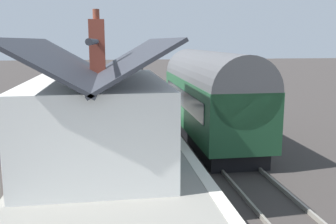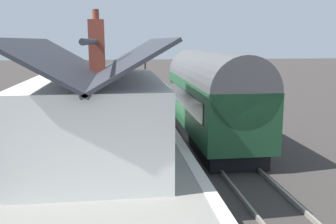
# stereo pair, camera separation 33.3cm
# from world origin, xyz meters

# --- Properties ---
(ground_plane) EXTENTS (160.00, 160.00, 0.00)m
(ground_plane) POSITION_xyz_m (0.00, 0.00, 0.00)
(ground_plane) COLOR #383330
(platform) EXTENTS (32.00, 5.58, 0.92)m
(platform) POSITION_xyz_m (0.00, 3.79, 0.46)
(platform) COLOR gray
(platform) RESTS_ON ground
(platform_edge_coping) EXTENTS (32.00, 0.36, 0.02)m
(platform_edge_coping) POSITION_xyz_m (0.00, 1.18, 0.93)
(platform_edge_coping) COLOR beige
(platform_edge_coping) RESTS_ON platform
(rail_near) EXTENTS (52.00, 0.08, 0.14)m
(rail_near) POSITION_xyz_m (0.00, -1.62, 0.07)
(rail_near) COLOR gray
(rail_near) RESTS_ON ground
(rail_far) EXTENTS (52.00, 0.08, 0.14)m
(rail_far) POSITION_xyz_m (0.00, -0.18, 0.07)
(rail_far) COLOR gray
(rail_far) RESTS_ON ground
(train) EXTENTS (10.23, 2.73, 4.32)m
(train) POSITION_xyz_m (-0.86, -0.90, 2.22)
(train) COLOR black
(train) RESTS_ON ground
(station_building) EXTENTS (7.94, 4.48, 4.98)m
(station_building) POSITION_xyz_m (-5.65, 4.23, 2.36)
(station_building) COLOR white
(station_building) RESTS_ON platform
(bench_near_building) EXTENTS (1.41, 0.46, 0.88)m
(bench_near_building) POSITION_xyz_m (3.51, 3.02, 1.40)
(bench_near_building) COLOR teal
(bench_near_building) RESTS_ON platform
(bench_platform_end) EXTENTS (1.40, 0.44, 0.88)m
(bench_platform_end) POSITION_xyz_m (0.90, 2.97, 1.40)
(bench_platform_end) COLOR teal
(bench_platform_end) RESTS_ON platform
(bench_mid_platform) EXTENTS (1.41, 0.46, 0.88)m
(bench_mid_platform) POSITION_xyz_m (8.42, 3.19, 1.40)
(bench_mid_platform) COLOR teal
(bench_mid_platform) RESTS_ON platform
(bench_by_lamp) EXTENTS (1.41, 0.45, 0.88)m
(bench_by_lamp) POSITION_xyz_m (6.57, 3.11, 1.40)
(bench_by_lamp) COLOR teal
(bench_by_lamp) RESTS_ON platform
(planter_corner_building) EXTENTS (0.71, 0.32, 0.54)m
(planter_corner_building) POSITION_xyz_m (9.94, 4.15, 1.18)
(planter_corner_building) COLOR black
(planter_corner_building) RESTS_ON platform
(planter_bench_left) EXTENTS (0.47, 0.47, 0.80)m
(planter_bench_left) POSITION_xyz_m (0.99, 5.60, 1.37)
(planter_bench_left) COLOR black
(planter_bench_left) RESTS_ON platform
(planter_bench_right) EXTENTS (0.72, 0.32, 0.57)m
(planter_bench_right) POSITION_xyz_m (6.71, 5.31, 1.20)
(planter_bench_right) COLOR black
(planter_bench_right) RESTS_ON platform
(planter_by_door) EXTENTS (0.90, 0.32, 0.59)m
(planter_by_door) POSITION_xyz_m (1.27, 4.10, 1.21)
(planter_by_door) COLOR gray
(planter_by_door) RESTS_ON platform
(planter_edge_far) EXTENTS (0.61, 0.61, 0.92)m
(planter_edge_far) POSITION_xyz_m (8.02, 2.38, 1.40)
(planter_edge_far) COLOR #9E5138
(planter_edge_far) RESTS_ON platform
(lamp_post_platform) EXTENTS (0.32, 0.50, 3.29)m
(lamp_post_platform) POSITION_xyz_m (5.24, 1.82, 3.25)
(lamp_post_platform) COLOR black
(lamp_post_platform) RESTS_ON platform
(station_sign_board) EXTENTS (0.96, 0.06, 1.57)m
(station_sign_board) POSITION_xyz_m (-3.37, 2.07, 2.11)
(station_sign_board) COLOR black
(station_sign_board) RESTS_ON platform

